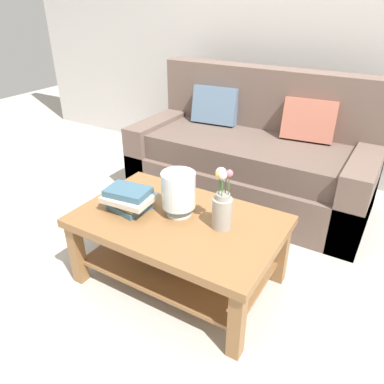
% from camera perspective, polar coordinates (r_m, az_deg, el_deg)
% --- Properties ---
extents(ground_plane, '(10.00, 10.00, 0.00)m').
position_cam_1_polar(ground_plane, '(2.68, 1.88, -8.51)').
color(ground_plane, '#B7B2A8').
extents(back_wall, '(6.40, 0.12, 2.70)m').
position_cam_1_polar(back_wall, '(3.69, 16.08, 23.37)').
color(back_wall, '#BCB7B2').
rests_on(back_wall, ground).
extents(couch, '(1.96, 0.90, 1.06)m').
position_cam_1_polar(couch, '(3.21, 9.20, 5.20)').
color(couch, brown).
rests_on(couch, ground).
extents(coffee_table, '(1.18, 0.75, 0.46)m').
position_cam_1_polar(coffee_table, '(2.22, -2.09, -6.78)').
color(coffee_table, olive).
rests_on(coffee_table, ground).
extents(book_stack_main, '(0.30, 0.24, 0.14)m').
position_cam_1_polar(book_stack_main, '(2.23, -9.67, -1.01)').
color(book_stack_main, '#3D6075').
rests_on(book_stack_main, coffee_table).
extents(glass_hurricane_vase, '(0.20, 0.20, 0.26)m').
position_cam_1_polar(glass_hurricane_vase, '(2.11, -2.09, 0.17)').
color(glass_hurricane_vase, silver).
rests_on(glass_hurricane_vase, coffee_table).
extents(flower_pitcher, '(0.11, 0.11, 0.35)m').
position_cam_1_polar(flower_pitcher, '(2.00, 4.66, -2.05)').
color(flower_pitcher, '#9E998E').
rests_on(flower_pitcher, coffee_table).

